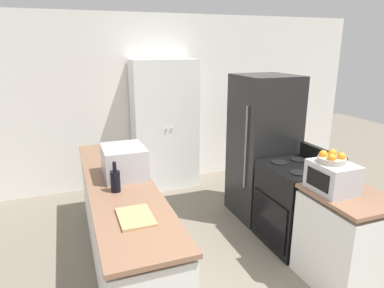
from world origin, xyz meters
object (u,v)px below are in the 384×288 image
object	(u,v)px
refrigerator	(263,148)
fruit_bowl	(332,158)
wine_bottle	(115,181)
toaster_oven	(332,177)
microwave	(124,162)
stove	(295,205)
pantry_cabinet	(165,125)

from	to	relation	value
refrigerator	fruit_bowl	distance (m)	1.39
refrigerator	wine_bottle	world-z (taller)	refrigerator
wine_bottle	toaster_oven	xyz separation A→B (m)	(1.78, -0.65, 0.03)
fruit_bowl	microwave	bearing A→B (deg)	149.06
wine_bottle	toaster_oven	world-z (taller)	wine_bottle
stove	microwave	bearing A→B (deg)	168.16
refrigerator	microwave	xyz separation A→B (m)	(-1.80, -0.37, 0.15)
fruit_bowl	toaster_oven	bearing A→B (deg)	-57.94
toaster_oven	microwave	bearing A→B (deg)	148.75
stove	fruit_bowl	xyz separation A→B (m)	(-0.15, -0.60, 0.74)
pantry_cabinet	wine_bottle	distance (m)	2.30
refrigerator	stove	bearing A→B (deg)	-91.39
refrigerator	toaster_oven	xyz separation A→B (m)	(-0.15, -1.37, 0.13)
pantry_cabinet	fruit_bowl	size ratio (longest dim) A/B	8.19
microwave	wine_bottle	xyz separation A→B (m)	(-0.14, -0.34, -0.05)
wine_bottle	fruit_bowl	size ratio (longest dim) A/B	1.16
microwave	fruit_bowl	distance (m)	1.91
stove	wine_bottle	bearing A→B (deg)	179.15
refrigerator	wine_bottle	size ratio (longest dim) A/B	6.55
pantry_cabinet	wine_bottle	xyz separation A→B (m)	(-1.04, -2.05, 0.03)
wine_bottle	toaster_oven	size ratio (longest dim) A/B	0.72
pantry_cabinet	fruit_bowl	bearing A→B (deg)	-74.82
toaster_oven	wine_bottle	bearing A→B (deg)	159.87
refrigerator	fruit_bowl	bearing A→B (deg)	-96.97
toaster_oven	fruit_bowl	world-z (taller)	fruit_bowl
wine_bottle	refrigerator	bearing A→B (deg)	20.33
refrigerator	microwave	size ratio (longest dim) A/B	3.85
toaster_oven	fruit_bowl	size ratio (longest dim) A/B	1.61
microwave	toaster_oven	size ratio (longest dim) A/B	1.22
stove	refrigerator	xyz separation A→B (m)	(0.02, 0.75, 0.44)
refrigerator	fruit_bowl	size ratio (longest dim) A/B	7.58
stove	pantry_cabinet	bearing A→B (deg)	112.82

